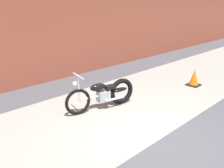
% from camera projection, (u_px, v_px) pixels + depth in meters
% --- Properties ---
extents(ground_plane, '(80.00, 80.00, 0.00)m').
position_uv_depth(ground_plane, '(156.00, 142.00, 4.91)').
color(ground_plane, '#47474C').
extents(sidewalk_slab, '(36.00, 3.50, 0.01)m').
position_uv_depth(sidewalk_slab, '(99.00, 114.00, 6.10)').
color(sidewalk_slab, gray).
rests_on(sidewalk_slab, ground).
extents(motorcycle_black, '(1.98, 0.72, 1.03)m').
position_uv_depth(motorcycle_black, '(106.00, 94.00, 6.38)').
color(motorcycle_black, black).
rests_on(motorcycle_black, ground).
extents(traffic_cone, '(0.40, 0.40, 0.55)m').
position_uv_depth(traffic_cone, '(194.00, 78.00, 8.12)').
color(traffic_cone, orange).
rests_on(traffic_cone, ground).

